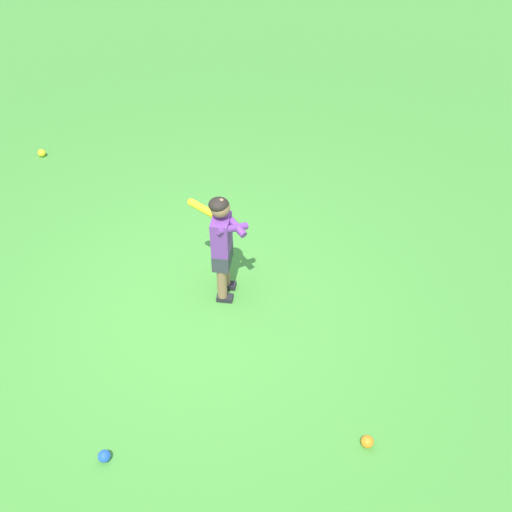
# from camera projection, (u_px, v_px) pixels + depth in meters

# --- Properties ---
(ground_plane) EXTENTS (40.00, 40.00, 0.00)m
(ground_plane) POSITION_uv_depth(u_px,v_px,m) (203.00, 306.00, 5.10)
(ground_plane) COLOR #479338
(child_batter) EXTENTS (0.47, 0.54, 1.08)m
(child_batter) POSITION_uv_depth(u_px,v_px,m) (222.00, 239.00, 4.82)
(child_batter) COLOR #232328
(child_batter) RESTS_ON ground
(play_ball_far_left) EXTENTS (0.09, 0.09, 0.09)m
(play_ball_far_left) POSITION_uv_depth(u_px,v_px,m) (104.00, 456.00, 3.91)
(play_ball_far_left) COLOR blue
(play_ball_far_left) RESTS_ON ground
(play_ball_midfield) EXTENTS (0.10, 0.10, 0.10)m
(play_ball_midfield) POSITION_uv_depth(u_px,v_px,m) (42.00, 153.00, 7.14)
(play_ball_midfield) COLOR yellow
(play_ball_midfield) RESTS_ON ground
(play_ball_center_lawn) EXTENTS (0.10, 0.10, 0.10)m
(play_ball_center_lawn) POSITION_uv_depth(u_px,v_px,m) (367.00, 442.00, 4.00)
(play_ball_center_lawn) COLOR orange
(play_ball_center_lawn) RESTS_ON ground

